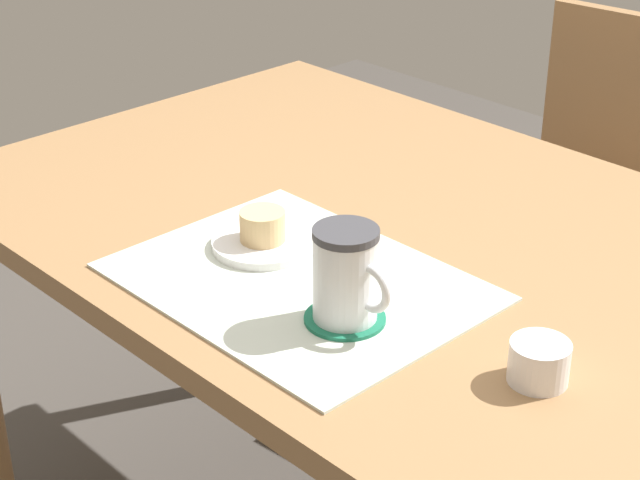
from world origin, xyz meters
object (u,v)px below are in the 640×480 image
Objects in this scene: coffee_mug at (347,275)px; sugar_bowl at (539,362)px; wooden_chair at (593,199)px; pastry_plate at (263,243)px; dining_table at (382,265)px; pastry at (263,226)px.

sugar_bowl is at bearing 16.42° from coffee_mug.
wooden_chair is at bearing 105.62° from coffee_mug.
sugar_bowl is at bearing 1.85° from pastry_plate.
coffee_mug is at bearing -14.09° from pastry_plate.
wooden_chair reaches higher than dining_table.
wooden_chair is 13.19× the size of pastry.
wooden_chair reaches higher than pastry.
dining_table is 18.88× the size of sugar_bowl.
wooden_chair reaches higher than pastry_plate.
wooden_chair is at bearing 94.07° from pastry.
coffee_mug reaches higher than pastry_plate.
wooden_chair is 5.87× the size of pastry_plate.
dining_table is 0.22m from pastry.
coffee_mug reaches higher than pastry.
coffee_mug is at bearing 99.68° from wooden_chair.
coffee_mug is 0.25m from sugar_bowl.
sugar_bowl reaches higher than pastry_plate.
dining_table is at bearing 72.01° from pastry_plate.
coffee_mug reaches higher than sugar_bowl.
pastry_plate is 0.46m from sugar_bowl.
wooden_chair reaches higher than sugar_bowl.
sugar_bowl is at bearing 112.67° from wooden_chair.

